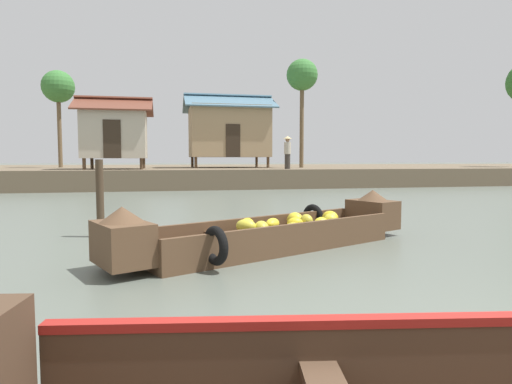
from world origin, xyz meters
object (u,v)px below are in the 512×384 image
stilt_house_mid_left (228,131)px  mooring_post (100,198)px  palm_tree_near (302,77)px  palm_tree_far (58,88)px  banana_boat (276,231)px  stilt_house_left (115,133)px  vendor_person (288,151)px

stilt_house_mid_left → mooring_post: (-4.89, -17.22, -2.36)m
palm_tree_near → palm_tree_far: bearing=166.2°
banana_boat → palm_tree_near: bearing=71.1°
stilt_house_mid_left → mooring_post: bearing=-105.9°
stilt_house_mid_left → mooring_post: 18.06m
stilt_house_left → palm_tree_near: (10.30, 1.82, 3.44)m
palm_tree_far → mooring_post: bearing=-75.9°
vendor_person → mooring_post: size_ratio=1.15×
stilt_house_left → vendor_person: size_ratio=2.24×
palm_tree_near → stilt_house_left: bearing=-170.0°
banana_boat → palm_tree_near: 19.90m
banana_boat → mooring_post: size_ratio=3.71×
palm_tree_near → palm_tree_far: palm_tree_near is taller
stilt_house_left → vendor_person: bearing=-10.2°
banana_boat → mooring_post: 3.44m
stilt_house_left → palm_tree_far: 7.07m
palm_tree_far → stilt_house_mid_left: bearing=-14.0°
palm_tree_far → vendor_person: 14.48m
stilt_house_left → stilt_house_mid_left: 6.73m
stilt_house_left → stilt_house_mid_left: size_ratio=0.72×
palm_tree_far → vendor_person: size_ratio=3.46×
banana_boat → palm_tree_far: size_ratio=0.94×
banana_boat → stilt_house_left: bearing=104.4°
stilt_house_left → stilt_house_mid_left: bearing=24.8°
palm_tree_near → vendor_person: size_ratio=3.79×
vendor_person → stilt_house_mid_left: bearing=118.8°
banana_boat → mooring_post: (-2.93, 1.76, 0.43)m
banana_boat → vendor_person: (4.35, 14.63, 1.58)m
stilt_house_left → vendor_person: 8.67m
palm_tree_near → palm_tree_far: size_ratio=1.09×
mooring_post → stilt_house_mid_left: bearing=74.1°
banana_boat → stilt_house_mid_left: stilt_house_mid_left is taller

